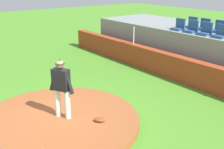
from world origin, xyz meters
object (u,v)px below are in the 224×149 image
Objects in this scene: stadium_chair_2 at (205,31)px; stadium_chair_5 at (191,24)px; stadium_chair_0 at (179,26)px; stadium_chair_1 at (192,29)px; stadium_chair_6 at (204,26)px; pitcher at (61,84)px; fielding_glove at (99,120)px; stadium_chair_3 at (221,33)px; stadium_chair_7 at (219,29)px.

stadium_chair_5 is (-1.39, 0.93, 0.00)m from stadium_chair_2.
stadium_chair_1 is at bearing 178.54° from stadium_chair_0.
stadium_chair_5 is at bearing 0.40° from stadium_chair_6.
stadium_chair_1 is at bearing -0.68° from stadium_chair_2.
pitcher is 6.74m from stadium_chair_0.
stadium_chair_6 reaches higher than fielding_glove.
stadium_chair_0 is 1.00× the size of stadium_chair_1.
pitcher is at bearing 90.07° from stadium_chair_2.
stadium_chair_5 is (-0.71, 0.92, 0.00)m from stadium_chair_1.
stadium_chair_6 is (-1.39, 0.93, 0.00)m from stadium_chair_3.
stadium_chair_5 is at bearing -52.50° from stadium_chair_1.
stadium_chair_5 is (-0.01, 0.91, 0.00)m from stadium_chair_0.
stadium_chair_3 is at bearing 57.30° from pitcher.
fielding_glove is 0.60× the size of stadium_chair_3.
stadium_chair_7 is (0.73, 0.01, 0.00)m from stadium_chair_6.
stadium_chair_3 is at bearing 179.40° from stadium_chair_0.
stadium_chair_0 is (-1.38, 6.55, 0.75)m from pitcher.
stadium_chair_1 is 1.00× the size of stadium_chair_5.
stadium_chair_0 is at bearing 90.68° from stadium_chair_5.
stadium_chair_1 reaches higher than fielding_glove.
stadium_chair_3 is at bearing 125.02° from stadium_chair_7.
stadium_chair_0 is 1.12m from stadium_chair_6.
stadium_chair_3 is (0.67, 0.00, 0.00)m from stadium_chair_2.
fielding_glove is at bearing 110.87° from stadium_chair_0.
stadium_chair_1 is 1.00× the size of stadium_chair_7.
pitcher is at bearing 95.56° from stadium_chair_6.
stadium_chair_7 is at bearing -179.49° from stadium_chair_6.
stadium_chair_1 is at bearing 53.47° from stadium_chair_7.
stadium_chair_6 is at bearing -179.60° from stadium_chair_5.
stadium_chair_7 is (-0.66, 0.94, 0.00)m from stadium_chair_3.
pitcher is 3.42× the size of stadium_chair_5.
pitcher is 5.71× the size of fielding_glove.
stadium_chair_1 is 1.35m from stadium_chair_3.
stadium_chair_2 is at bearing -125.21° from fielding_glove.
stadium_chair_1 is at bearing 127.50° from stadium_chair_5.
stadium_chair_6 and stadium_chair_7 have the same top height.
stadium_chair_0 is at bearing -112.79° from fielding_glove.
stadium_chair_0 and stadium_chair_2 have the same top height.
fielding_glove is at bearing 97.16° from stadium_chair_7.
pitcher is 7.62m from stadium_chair_5.
pitcher is 3.42× the size of stadium_chair_1.
stadium_chair_0 and stadium_chair_5 have the same top height.
stadium_chair_0 is at bearing -0.60° from stadium_chair_3.
stadium_chair_2 and stadium_chair_3 have the same top height.
stadium_chair_3 is 2.26m from stadium_chair_5.
stadium_chair_0 is 1.00× the size of stadium_chair_2.
stadium_chair_6 is (0.67, 0.00, 0.00)m from stadium_chair_5.
fielding_glove is at bearing 91.93° from stadium_chair_3.
fielding_glove is 0.60× the size of stadium_chair_6.
stadium_chair_6 is (-0.73, 7.46, 0.75)m from pitcher.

